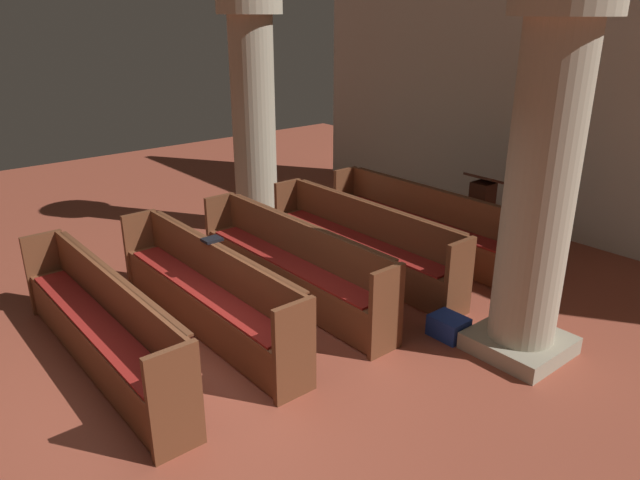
% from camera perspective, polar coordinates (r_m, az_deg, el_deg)
% --- Properties ---
extents(ground_plane, '(19.20, 19.20, 0.00)m').
position_cam_1_polar(ground_plane, '(5.91, -11.28, -12.37)').
color(ground_plane, '#9E4733').
extents(back_wall, '(10.00, 0.16, 4.50)m').
position_cam_1_polar(back_wall, '(9.46, 22.65, 13.65)').
color(back_wall, beige).
rests_on(back_wall, ground).
extents(pew_row_0, '(3.18, 0.47, 0.93)m').
position_cam_1_polar(pew_row_0, '(8.42, 9.66, 1.93)').
color(pew_row_0, brown).
rests_on(pew_row_0, ground).
extents(pew_row_1, '(3.18, 0.46, 0.93)m').
position_cam_1_polar(pew_row_1, '(7.64, 4.06, 0.16)').
color(pew_row_1, brown).
rests_on(pew_row_1, ground).
extents(pew_row_2, '(3.18, 0.47, 0.93)m').
position_cam_1_polar(pew_row_2, '(6.95, -2.74, -1.98)').
color(pew_row_2, brown).
rests_on(pew_row_2, ground).
extents(pew_row_3, '(3.18, 0.46, 0.93)m').
position_cam_1_polar(pew_row_3, '(6.40, -10.88, -4.50)').
color(pew_row_3, brown).
rests_on(pew_row_3, ground).
extents(pew_row_4, '(3.18, 0.46, 0.93)m').
position_cam_1_polar(pew_row_4, '(6.01, -20.38, -7.30)').
color(pew_row_4, brown).
rests_on(pew_row_4, ground).
extents(pillar_aisle_side, '(0.94, 0.94, 3.49)m').
position_cam_1_polar(pillar_aisle_side, '(5.77, 20.54, 5.62)').
color(pillar_aisle_side, '#9F967E').
rests_on(pillar_aisle_side, ground).
extents(pillar_far_side, '(0.94, 0.94, 3.49)m').
position_cam_1_polar(pillar_far_side, '(9.06, -6.41, 12.04)').
color(pillar_far_side, '#9F967E').
rests_on(pillar_far_side, ground).
extents(lectern, '(0.48, 0.45, 1.08)m').
position_cam_1_polar(lectern, '(8.93, 15.16, 2.28)').
color(lectern, '#411E13').
rests_on(lectern, ground).
extents(hymn_book, '(0.16, 0.20, 0.03)m').
position_cam_1_polar(hymn_book, '(6.43, -10.34, 0.04)').
color(hymn_book, black).
rests_on(hymn_book, pew_row_3).
extents(kneeler_box_blue, '(0.37, 0.30, 0.23)m').
position_cam_1_polar(kneeler_box_blue, '(6.47, 12.24, -8.14)').
color(kneeler_box_blue, navy).
rests_on(kneeler_box_blue, ground).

